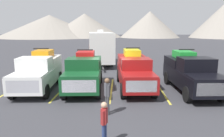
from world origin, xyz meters
name	(u,v)px	position (x,y,z in m)	size (l,w,h in m)	color
ground_plane	(111,91)	(0.00, 0.00, 0.00)	(240.00, 240.00, 0.00)	#38383D
pickup_truck_a	(39,71)	(-4.69, 0.37, 1.19)	(2.42, 5.34, 2.62)	white
pickup_truck_b	(84,72)	(-1.75, 0.44, 1.17)	(2.49, 5.36, 2.54)	#144723
pickup_truck_c	(134,70)	(1.47, 0.95, 1.19)	(2.36, 5.86, 2.63)	maroon
pickup_truck_d	(190,72)	(4.97, 0.35, 1.20)	(2.44, 5.78, 2.59)	black
lot_stripe_a	(15,88)	(-6.41, 0.44, 0.00)	(0.12, 5.50, 0.01)	gold
lot_stripe_b	(63,89)	(-3.21, 0.44, 0.00)	(0.12, 5.50, 0.01)	gold
lot_stripe_c	(111,89)	(0.00, 0.44, 0.00)	(0.12, 5.50, 0.01)	gold
lot_stripe_d	(161,90)	(3.21, 0.44, 0.00)	(0.12, 5.50, 0.01)	gold
lot_stripe_e	(211,90)	(6.41, 0.44, 0.00)	(0.12, 5.50, 0.01)	gold
camper_trailer_a	(101,47)	(-1.50, 9.70, 1.99)	(3.25, 7.49, 3.77)	white
person_a	(104,121)	(0.03, -6.30, 0.89)	(0.23, 0.33, 1.54)	navy
person_b	(107,94)	(-0.03, -3.63, 0.99)	(0.30, 0.34, 1.72)	#3F3F42
mountain_ridge	(154,22)	(15.04, 81.06, 6.39)	(161.21, 45.93, 15.74)	gray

